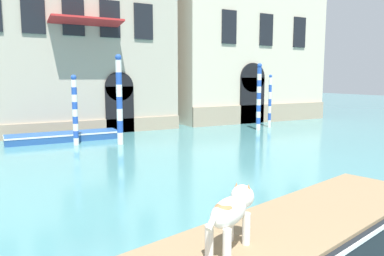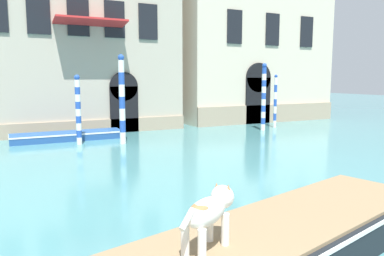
{
  "view_description": "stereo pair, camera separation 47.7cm",
  "coord_description": "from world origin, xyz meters",
  "px_view_note": "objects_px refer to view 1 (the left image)",
  "views": [
    {
      "loc": [
        -2.81,
        -0.11,
        3.14
      ],
      "look_at": [
        4.11,
        12.63,
        1.2
      ],
      "focal_mm": 35.0,
      "sensor_mm": 36.0,
      "label": 1
    },
    {
      "loc": [
        -2.38,
        -0.33,
        3.14
      ],
      "look_at": [
        4.11,
        12.63,
        1.2
      ],
      "focal_mm": 35.0,
      "sensor_mm": 36.0,
      "label": 2
    }
  ],
  "objects_px": {
    "boat_foreground": "(296,239)",
    "mooring_pole_1": "(270,101)",
    "boat_moored_near_palazzo": "(64,136)",
    "mooring_pole_0": "(75,110)",
    "mooring_pole_4": "(259,97)",
    "dog_on_deck": "(232,211)",
    "mooring_pole_3": "(119,99)"
  },
  "relations": [
    {
      "from": "mooring_pole_0",
      "to": "mooring_pole_1",
      "type": "height_order",
      "value": "mooring_pole_1"
    },
    {
      "from": "boat_foreground",
      "to": "dog_on_deck",
      "type": "distance_m",
      "value": 1.89
    },
    {
      "from": "dog_on_deck",
      "to": "mooring_pole_1",
      "type": "relative_size",
      "value": 0.34
    },
    {
      "from": "mooring_pole_0",
      "to": "mooring_pole_3",
      "type": "height_order",
      "value": "mooring_pole_3"
    },
    {
      "from": "mooring_pole_0",
      "to": "mooring_pole_3",
      "type": "xyz_separation_m",
      "value": [
        1.9,
        -0.77,
        0.47
      ]
    },
    {
      "from": "boat_moored_near_palazzo",
      "to": "mooring_pole_0",
      "type": "height_order",
      "value": "mooring_pole_0"
    },
    {
      "from": "mooring_pole_0",
      "to": "mooring_pole_4",
      "type": "height_order",
      "value": "mooring_pole_4"
    },
    {
      "from": "mooring_pole_0",
      "to": "mooring_pole_1",
      "type": "distance_m",
      "value": 12.3
    },
    {
      "from": "dog_on_deck",
      "to": "mooring_pole_0",
      "type": "xyz_separation_m",
      "value": [
        0.59,
        13.71,
        0.38
      ]
    },
    {
      "from": "dog_on_deck",
      "to": "mooring_pole_1",
      "type": "height_order",
      "value": "mooring_pole_1"
    },
    {
      "from": "boat_foreground",
      "to": "dog_on_deck",
      "type": "relative_size",
      "value": 6.82
    },
    {
      "from": "boat_moored_near_palazzo",
      "to": "dog_on_deck",
      "type": "bearing_deg",
      "value": -91.26
    },
    {
      "from": "mooring_pole_0",
      "to": "mooring_pole_3",
      "type": "relative_size",
      "value": 0.78
    },
    {
      "from": "dog_on_deck",
      "to": "boat_moored_near_palazzo",
      "type": "xyz_separation_m",
      "value": [
        0.29,
        15.29,
        -1.07
      ]
    },
    {
      "from": "dog_on_deck",
      "to": "mooring_pole_4",
      "type": "relative_size",
      "value": 0.29
    },
    {
      "from": "boat_foreground",
      "to": "mooring_pole_4",
      "type": "xyz_separation_m",
      "value": [
        9.81,
        13.4,
        1.65
      ]
    },
    {
      "from": "mooring_pole_0",
      "to": "mooring_pole_1",
      "type": "xyz_separation_m",
      "value": [
        12.27,
        0.73,
        0.03
      ]
    },
    {
      "from": "boat_moored_near_palazzo",
      "to": "mooring_pole_1",
      "type": "distance_m",
      "value": 12.69
    },
    {
      "from": "boat_foreground",
      "to": "mooring_pole_1",
      "type": "relative_size",
      "value": 2.34
    },
    {
      "from": "boat_foreground",
      "to": "mooring_pole_0",
      "type": "distance_m",
      "value": 13.45
    },
    {
      "from": "mooring_pole_0",
      "to": "mooring_pole_4",
      "type": "relative_size",
      "value": 0.82
    },
    {
      "from": "dog_on_deck",
      "to": "mooring_pole_3",
      "type": "relative_size",
      "value": 0.27
    },
    {
      "from": "mooring_pole_1",
      "to": "mooring_pole_4",
      "type": "height_order",
      "value": "mooring_pole_4"
    },
    {
      "from": "boat_foreground",
      "to": "dog_on_deck",
      "type": "xyz_separation_m",
      "value": [
        -1.62,
        -0.37,
        0.9
      ]
    },
    {
      "from": "boat_moored_near_palazzo",
      "to": "mooring_pole_0",
      "type": "relative_size",
      "value": 1.65
    },
    {
      "from": "boat_foreground",
      "to": "mooring_pole_0",
      "type": "height_order",
      "value": "mooring_pole_0"
    },
    {
      "from": "boat_foreground",
      "to": "mooring_pole_1",
      "type": "distance_m",
      "value": 18.07
    },
    {
      "from": "boat_foreground",
      "to": "mooring_pole_3",
      "type": "height_order",
      "value": "mooring_pole_3"
    },
    {
      "from": "dog_on_deck",
      "to": "boat_moored_near_palazzo",
      "type": "bearing_deg",
      "value": 57.42
    },
    {
      "from": "boat_foreground",
      "to": "boat_moored_near_palazzo",
      "type": "relative_size",
      "value": 1.44
    },
    {
      "from": "boat_foreground",
      "to": "boat_moored_near_palazzo",
      "type": "bearing_deg",
      "value": 81.59
    },
    {
      "from": "boat_moored_near_palazzo",
      "to": "mooring_pole_1",
      "type": "xyz_separation_m",
      "value": [
        12.58,
        -0.84,
        1.48
      ]
    }
  ]
}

